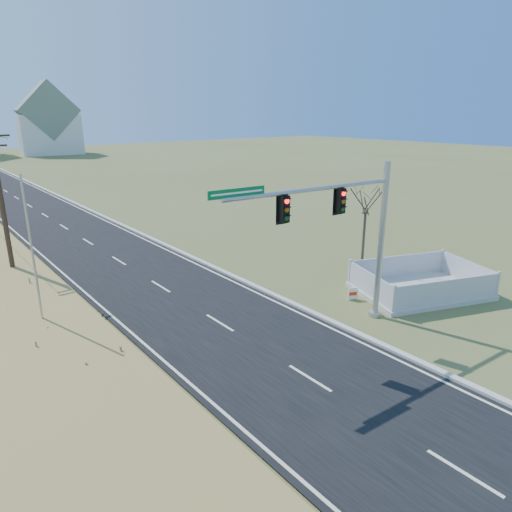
{
  "coord_description": "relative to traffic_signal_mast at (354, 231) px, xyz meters",
  "views": [
    {
      "loc": [
        -10.83,
        -12.4,
        9.57
      ],
      "look_at": [
        1.29,
        2.86,
        3.4
      ],
      "focal_mm": 32.0,
      "sensor_mm": 36.0,
      "label": 1
    }
  ],
  "objects": [
    {
      "name": "fence_enclosure",
      "position": [
        6.2,
        0.2,
        -4.28
      ],
      "size": [
        7.82,
        6.56,
        1.53
      ],
      "rotation": [
        0.0,
        0.0,
        -0.35
      ],
      "color": "#B7B5AD",
      "rests_on": "ground"
    },
    {
      "name": "bare_tree",
      "position": [
        7.02,
        4.87,
        -0.06
      ],
      "size": [
        2.11,
        2.11,
        5.6
      ],
      "color": "#4C3F33",
      "rests_on": "ground"
    },
    {
      "name": "traffic_signal_mast",
      "position": [
        0.0,
        0.0,
        0.0
      ],
      "size": [
        9.4,
        0.99,
        7.49
      ],
      "rotation": [
        0.0,
        0.0,
        -0.07
      ],
      "color": "#9EA0A5",
      "rests_on": "ground"
    },
    {
      "name": "open_sign",
      "position": [
        2.57,
        1.85,
        -4.22
      ],
      "size": [
        0.51,
        0.27,
        0.67
      ],
      "rotation": [
        0.0,
        0.0,
        -0.43
      ],
      "color": "white",
      "rests_on": "ground"
    },
    {
      "name": "road",
      "position": [
        -4.62,
        49.86,
        -4.54
      ],
      "size": [
        8.0,
        180.0,
        0.06
      ],
      "primitive_type": "cube",
      "color": "black",
      "rests_on": "ground"
    },
    {
      "name": "utility_pole_near",
      "position": [
        -11.12,
        14.86,
        0.11
      ],
      "size": [
        1.8,
        0.26,
        9.0
      ],
      "color": "#422D1E",
      "rests_on": "ground"
    },
    {
      "name": "condo_ne",
      "position": [
        15.38,
        103.86,
        2.27
      ],
      "size": [
        14.12,
        10.51,
        16.52
      ],
      "rotation": [
        0.0,
        0.0,
        -0.1
      ],
      "color": "silver",
      "rests_on": "ground"
    },
    {
      "name": "flagpole",
      "position": [
        -11.62,
        6.74,
        -1.65
      ],
      "size": [
        0.33,
        0.33,
        7.31
      ],
      "color": "#B7B5AD",
      "rests_on": "ground"
    },
    {
      "name": "ground",
      "position": [
        -4.62,
        -0.14,
        -4.57
      ],
      "size": [
        260.0,
        260.0,
        0.0
      ],
      "primitive_type": "plane",
      "color": "brown",
      "rests_on": "ground"
    },
    {
      "name": "curb",
      "position": [
        -0.47,
        49.86,
        -4.48
      ],
      "size": [
        0.3,
        180.0,
        0.18
      ],
      "primitive_type": "cube",
      "color": "#B2AFA8",
      "rests_on": "ground"
    }
  ]
}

